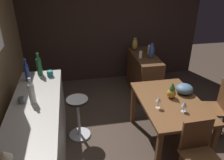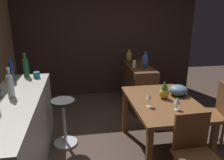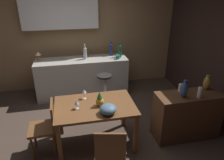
{
  "view_description": "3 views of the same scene",
  "coord_description": "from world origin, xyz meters",
  "px_view_note": "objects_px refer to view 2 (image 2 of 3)",
  "views": [
    {
      "loc": [
        -2.3,
        1.0,
        2.41
      ],
      "look_at": [
        0.6,
        0.46,
        0.91
      ],
      "focal_mm": 35.91,
      "sensor_mm": 36.0,
      "label": 1
    },
    {
      "loc": [
        -2.3,
        0.78,
        1.83
      ],
      "look_at": [
        0.79,
        0.27,
        0.85
      ],
      "focal_mm": 35.18,
      "sensor_mm": 36.0,
      "label": 2
    },
    {
      "loc": [
        -0.17,
        -3.1,
        2.44
      ],
      "look_at": [
        0.56,
        0.37,
        0.84
      ],
      "focal_mm": 33.55,
      "sensor_mm": 36.0,
      "label": 3
    }
  ],
  "objects_px": {
    "wine_bottle_clear": "(10,84)",
    "pillar_candle_tall": "(134,64)",
    "chair_near_window": "(196,153)",
    "bar_stool": "(64,121)",
    "wine_glass_right": "(177,101)",
    "pillar_candle_short": "(144,60)",
    "vase_brass": "(129,56)",
    "sideboard_cabinet": "(138,86)",
    "pineapple_centerpiece": "(164,91)",
    "dining_table": "(163,107)",
    "wine_glass_left": "(149,97)",
    "cup_teal": "(37,75)",
    "wine_bottle_green": "(26,66)",
    "fruit_bowl": "(178,90)",
    "wine_bottle_cobalt": "(12,70)",
    "chair_by_doorway": "(214,112)",
    "vase_ceramic_blue": "(145,60)"
  },
  "relations": [
    {
      "from": "wine_bottle_clear",
      "to": "pillar_candle_tall",
      "type": "distance_m",
      "value": 2.3
    },
    {
      "from": "chair_near_window",
      "to": "bar_stool",
      "type": "height_order",
      "value": "chair_near_window"
    },
    {
      "from": "wine_glass_right",
      "to": "pillar_candle_short",
      "type": "xyz_separation_m",
      "value": [
        1.91,
        -0.19,
        0.06
      ]
    },
    {
      "from": "wine_glass_right",
      "to": "vase_brass",
      "type": "bearing_deg",
      "value": 0.93
    },
    {
      "from": "wine_bottle_clear",
      "to": "wine_glass_right",
      "type": "bearing_deg",
      "value": -99.38
    },
    {
      "from": "bar_stool",
      "to": "vase_brass",
      "type": "xyz_separation_m",
      "value": [
        1.54,
        -1.29,
        0.58
      ]
    },
    {
      "from": "sideboard_cabinet",
      "to": "pineapple_centerpiece",
      "type": "relative_size",
      "value": 4.57
    },
    {
      "from": "dining_table",
      "to": "chair_near_window",
      "type": "height_order",
      "value": "chair_near_window"
    },
    {
      "from": "chair_near_window",
      "to": "bar_stool",
      "type": "bearing_deg",
      "value": 49.4
    },
    {
      "from": "wine_glass_left",
      "to": "cup_teal",
      "type": "height_order",
      "value": "cup_teal"
    },
    {
      "from": "sideboard_cabinet",
      "to": "chair_near_window",
      "type": "bearing_deg",
      "value": 178.07
    },
    {
      "from": "wine_glass_right",
      "to": "wine_bottle_green",
      "type": "bearing_deg",
      "value": 58.83
    },
    {
      "from": "fruit_bowl",
      "to": "dining_table",
      "type": "bearing_deg",
      "value": 119.99
    },
    {
      "from": "pineapple_centerpiece",
      "to": "cup_teal",
      "type": "bearing_deg",
      "value": 67.91
    },
    {
      "from": "fruit_bowl",
      "to": "cup_teal",
      "type": "distance_m",
      "value": 2.02
    },
    {
      "from": "wine_glass_left",
      "to": "wine_bottle_cobalt",
      "type": "distance_m",
      "value": 1.91
    },
    {
      "from": "bar_stool",
      "to": "chair_by_doorway",
      "type": "bearing_deg",
      "value": -98.0
    },
    {
      "from": "wine_bottle_green",
      "to": "vase_brass",
      "type": "bearing_deg",
      "value": -59.66
    },
    {
      "from": "sideboard_cabinet",
      "to": "pineapple_centerpiece",
      "type": "distance_m",
      "value": 1.54
    },
    {
      "from": "pillar_candle_tall",
      "to": "pillar_candle_short",
      "type": "height_order",
      "value": "pillar_candle_short"
    },
    {
      "from": "cup_teal",
      "to": "pillar_candle_short",
      "type": "relative_size",
      "value": 0.63
    },
    {
      "from": "pineapple_centerpiece",
      "to": "fruit_bowl",
      "type": "relative_size",
      "value": 0.96
    },
    {
      "from": "bar_stool",
      "to": "cup_teal",
      "type": "xyz_separation_m",
      "value": [
        0.38,
        0.37,
        0.58
      ]
    },
    {
      "from": "dining_table",
      "to": "wine_glass_left",
      "type": "height_order",
      "value": "wine_glass_left"
    },
    {
      "from": "fruit_bowl",
      "to": "cup_teal",
      "type": "height_order",
      "value": "cup_teal"
    },
    {
      "from": "dining_table",
      "to": "pillar_candle_tall",
      "type": "relative_size",
      "value": 7.73
    },
    {
      "from": "bar_stool",
      "to": "pillar_candle_short",
      "type": "distance_m",
      "value": 2.05
    },
    {
      "from": "vase_brass",
      "to": "sideboard_cabinet",
      "type": "bearing_deg",
      "value": -162.79
    },
    {
      "from": "chair_by_doorway",
      "to": "wine_bottle_clear",
      "type": "relative_size",
      "value": 2.61
    },
    {
      "from": "wine_glass_left",
      "to": "vase_brass",
      "type": "relative_size",
      "value": 0.63
    },
    {
      "from": "pillar_candle_tall",
      "to": "fruit_bowl",
      "type": "bearing_deg",
      "value": -167.79
    },
    {
      "from": "fruit_bowl",
      "to": "wine_bottle_green",
      "type": "bearing_deg",
      "value": 71.7
    },
    {
      "from": "vase_ceramic_blue",
      "to": "vase_brass",
      "type": "relative_size",
      "value": 1.16
    },
    {
      "from": "wine_glass_right",
      "to": "pillar_candle_tall",
      "type": "xyz_separation_m",
      "value": [
        1.72,
        0.05,
        0.04
      ]
    },
    {
      "from": "pineapple_centerpiece",
      "to": "pillar_candle_tall",
      "type": "bearing_deg",
      "value": 1.7
    },
    {
      "from": "bar_stool",
      "to": "vase_brass",
      "type": "distance_m",
      "value": 2.09
    },
    {
      "from": "bar_stool",
      "to": "wine_bottle_cobalt",
      "type": "relative_size",
      "value": 1.99
    },
    {
      "from": "chair_near_window",
      "to": "bar_stool",
      "type": "relative_size",
      "value": 1.29
    },
    {
      "from": "vase_brass",
      "to": "fruit_bowl",
      "type": "bearing_deg",
      "value": -171.6
    },
    {
      "from": "fruit_bowl",
      "to": "pillar_candle_tall",
      "type": "relative_size",
      "value": 1.55
    },
    {
      "from": "wine_bottle_green",
      "to": "vase_ceramic_blue",
      "type": "xyz_separation_m",
      "value": [
        0.54,
        -2.0,
        -0.1
      ]
    },
    {
      "from": "fruit_bowl",
      "to": "vase_brass",
      "type": "bearing_deg",
      "value": 8.4
    },
    {
      "from": "bar_stool",
      "to": "wine_bottle_cobalt",
      "type": "xyz_separation_m",
      "value": [
        0.29,
        0.68,
        0.69
      ]
    },
    {
      "from": "bar_stool",
      "to": "vase_brass",
      "type": "bearing_deg",
      "value": -40.12
    },
    {
      "from": "dining_table",
      "to": "pillar_candle_short",
      "type": "height_order",
      "value": "pillar_candle_short"
    },
    {
      "from": "pillar_candle_tall",
      "to": "vase_brass",
      "type": "height_order",
      "value": "vase_brass"
    },
    {
      "from": "wine_bottle_green",
      "to": "pillar_candle_tall",
      "type": "distance_m",
      "value": 1.91
    },
    {
      "from": "sideboard_cabinet",
      "to": "chair_by_doorway",
      "type": "bearing_deg",
      "value": -155.34
    },
    {
      "from": "chair_by_doorway",
      "to": "pillar_candle_tall",
      "type": "xyz_separation_m",
      "value": [
        1.36,
        0.8,
        0.4
      ]
    },
    {
      "from": "vase_ceramic_blue",
      "to": "pillar_candle_short",
      "type": "bearing_deg",
      "value": -10.96
    }
  ]
}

